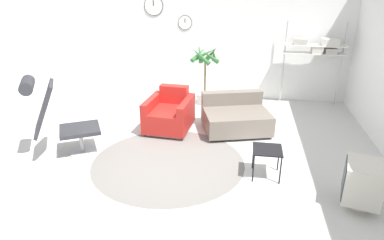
% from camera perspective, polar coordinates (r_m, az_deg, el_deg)
% --- Properties ---
extents(ground_plane, '(12.00, 12.00, 0.00)m').
position_cam_1_polar(ground_plane, '(5.33, -3.08, -6.43)').
color(ground_plane, silver).
extents(wall_back, '(12.00, 0.09, 2.80)m').
position_cam_1_polar(wall_back, '(7.88, 1.60, 13.92)').
color(wall_back, white).
rests_on(wall_back, ground_plane).
extents(round_rug, '(2.30, 2.30, 0.01)m').
position_cam_1_polar(round_rug, '(5.23, -3.97, -7.01)').
color(round_rug, slate).
rests_on(round_rug, ground_plane).
extents(lounge_chair, '(1.13, 0.93, 1.27)m').
position_cam_1_polar(lounge_chair, '(5.52, -21.95, 1.12)').
color(lounge_chair, '#BCBCC1').
rests_on(lounge_chair, ground_plane).
extents(armchair_red, '(0.83, 0.94, 0.74)m').
position_cam_1_polar(armchair_red, '(6.24, -3.75, 0.88)').
color(armchair_red, silver).
rests_on(armchair_red, ground_plane).
extents(couch_low, '(1.35, 1.22, 0.64)m').
position_cam_1_polar(couch_low, '(6.25, 7.25, 0.37)').
color(couch_low, black).
rests_on(couch_low, ground_plane).
extents(side_table, '(0.40, 0.40, 0.42)m').
position_cam_1_polar(side_table, '(4.82, 12.44, -5.25)').
color(side_table, black).
rests_on(side_table, ground_plane).
extents(crt_television, '(0.53, 0.60, 0.57)m').
position_cam_1_polar(crt_television, '(4.63, 26.53, -9.39)').
color(crt_television, beige).
rests_on(crt_television, ground_plane).
extents(potted_plant, '(0.65, 0.65, 1.32)m').
position_cam_1_polar(potted_plant, '(7.43, 2.21, 7.34)').
color(potted_plant, silver).
rests_on(potted_plant, ground_plane).
extents(shelf_unit, '(1.24, 0.28, 1.77)m').
position_cam_1_polar(shelf_unit, '(7.66, 20.22, 11.25)').
color(shelf_unit, '#BCBCC1').
rests_on(shelf_unit, ground_plane).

